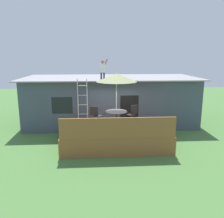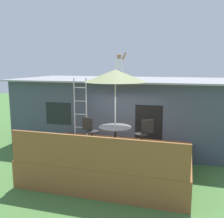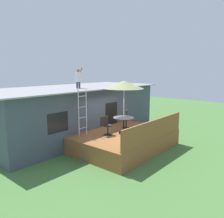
{
  "view_description": "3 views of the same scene",
  "coord_description": "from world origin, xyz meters",
  "px_view_note": "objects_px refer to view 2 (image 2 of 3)",
  "views": [
    {
      "loc": [
        -0.83,
        -10.77,
        4.12
      ],
      "look_at": [
        -0.08,
        0.97,
        1.46
      ],
      "focal_mm": 37.52,
      "sensor_mm": 36.0,
      "label": 1
    },
    {
      "loc": [
        2.25,
        -7.71,
        3.48
      ],
      "look_at": [
        -0.28,
        0.94,
        1.96
      ],
      "focal_mm": 42.14,
      "sensor_mm": 36.0,
      "label": 2
    },
    {
      "loc": [
        -8.67,
        -6.63,
        3.87
      ],
      "look_at": [
        -0.37,
        0.46,
        1.98
      ],
      "focal_mm": 36.81,
      "sensor_mm": 36.0,
      "label": 3
    }
  ],
  "objects_px": {
    "patio_table": "(115,132)",
    "patio_chair_left": "(90,131)",
    "step_ladder": "(80,108)",
    "person_figure": "(119,65)",
    "patio_chair_right": "(144,134)",
    "patio_umbrella": "(115,76)"
  },
  "relations": [
    {
      "from": "patio_chair_left",
      "to": "step_ladder",
      "type": "bearing_deg",
      "value": 146.67
    },
    {
      "from": "step_ladder",
      "to": "patio_chair_right",
      "type": "bearing_deg",
      "value": -15.11
    },
    {
      "from": "patio_chair_left",
      "to": "patio_chair_right",
      "type": "bearing_deg",
      "value": 22.08
    },
    {
      "from": "patio_chair_right",
      "to": "patio_table",
      "type": "bearing_deg",
      "value": -0.0
    },
    {
      "from": "patio_table",
      "to": "person_figure",
      "type": "relative_size",
      "value": 0.94
    },
    {
      "from": "patio_table",
      "to": "patio_umbrella",
      "type": "height_order",
      "value": "patio_umbrella"
    },
    {
      "from": "step_ladder",
      "to": "patio_chair_left",
      "type": "bearing_deg",
      "value": -49.85
    },
    {
      "from": "person_figure",
      "to": "patio_chair_right",
      "type": "height_order",
      "value": "person_figure"
    },
    {
      "from": "patio_umbrella",
      "to": "person_figure",
      "type": "distance_m",
      "value": 2.71
    },
    {
      "from": "patio_umbrella",
      "to": "person_figure",
      "type": "relative_size",
      "value": 2.29
    },
    {
      "from": "person_figure",
      "to": "patio_chair_left",
      "type": "height_order",
      "value": "person_figure"
    },
    {
      "from": "patio_umbrella",
      "to": "step_ladder",
      "type": "relative_size",
      "value": 1.15
    },
    {
      "from": "step_ladder",
      "to": "person_figure",
      "type": "relative_size",
      "value": 1.98
    },
    {
      "from": "person_figure",
      "to": "patio_chair_left",
      "type": "relative_size",
      "value": 1.21
    },
    {
      "from": "person_figure",
      "to": "patio_chair_right",
      "type": "distance_m",
      "value": 3.41
    },
    {
      "from": "patio_table",
      "to": "patio_chair_left",
      "type": "xyz_separation_m",
      "value": [
        -0.95,
        0.28,
        -0.13
      ]
    },
    {
      "from": "patio_table",
      "to": "person_figure",
      "type": "distance_m",
      "value": 3.41
    },
    {
      "from": "patio_chair_right",
      "to": "patio_umbrella",
      "type": "bearing_deg",
      "value": 0.0
    },
    {
      "from": "patio_chair_left",
      "to": "patio_chair_right",
      "type": "xyz_separation_m",
      "value": [
        1.79,
        0.17,
        0.0
      ]
    },
    {
      "from": "patio_umbrella",
      "to": "step_ladder",
      "type": "xyz_separation_m",
      "value": [
        -1.67,
        1.13,
        -1.25
      ]
    },
    {
      "from": "patio_table",
      "to": "patio_chair_left",
      "type": "bearing_deg",
      "value": 163.48
    },
    {
      "from": "patio_table",
      "to": "patio_chair_left",
      "type": "height_order",
      "value": "patio_chair_left"
    }
  ]
}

